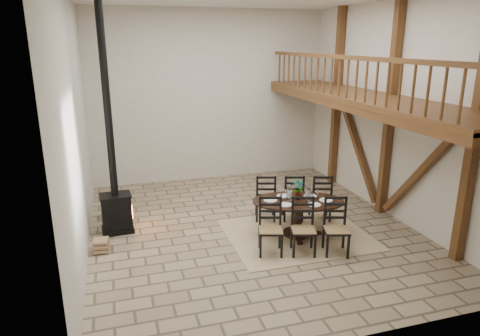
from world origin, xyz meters
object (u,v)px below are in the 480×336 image
object	(u,v)px
log_basket	(112,210)
log_stack	(101,246)
dining_table	(297,217)
wood_stove	(114,184)

from	to	relation	value
log_basket	log_stack	xyz separation A→B (m)	(-0.23, -1.84, -0.02)
log_basket	log_stack	bearing A→B (deg)	-97.28
dining_table	log_stack	bearing A→B (deg)	-168.93
wood_stove	log_basket	distance (m)	1.32
log_stack	log_basket	bearing A→B (deg)	82.72
dining_table	wood_stove	xyz separation A→B (m)	(-3.74, 1.32, 0.70)
dining_table	log_basket	bearing A→B (deg)	166.50
dining_table	wood_stove	bearing A→B (deg)	177.11
wood_stove	log_stack	size ratio (longest dim) A/B	15.25
wood_stove	log_basket	size ratio (longest dim) A/B	10.46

